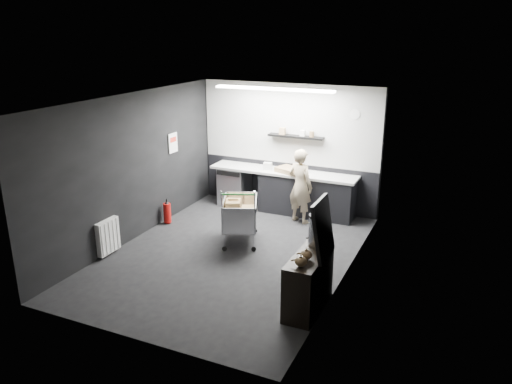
% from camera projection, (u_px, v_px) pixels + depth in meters
% --- Properties ---
extents(floor, '(5.50, 5.50, 0.00)m').
position_uv_depth(floor, '(232.00, 254.00, 8.75)').
color(floor, black).
rests_on(floor, ground).
extents(ceiling, '(5.50, 5.50, 0.00)m').
position_uv_depth(ceiling, '(229.00, 99.00, 7.91)').
color(ceiling, white).
rests_on(ceiling, wall_back).
extents(wall_back, '(5.50, 0.00, 5.50)m').
position_uv_depth(wall_back, '(289.00, 147.00, 10.71)').
color(wall_back, black).
rests_on(wall_back, floor).
extents(wall_front, '(5.50, 0.00, 5.50)m').
position_uv_depth(wall_front, '(126.00, 242.00, 5.95)').
color(wall_front, black).
rests_on(wall_front, floor).
extents(wall_left, '(0.00, 5.50, 5.50)m').
position_uv_depth(wall_left, '(133.00, 168.00, 9.11)').
color(wall_left, black).
rests_on(wall_left, floor).
extents(wall_right, '(0.00, 5.50, 5.50)m').
position_uv_depth(wall_right, '(348.00, 196.00, 7.55)').
color(wall_right, black).
rests_on(wall_right, floor).
extents(kitchen_wall_panel, '(3.95, 0.02, 1.70)m').
position_uv_depth(kitchen_wall_panel, '(289.00, 124.00, 10.54)').
color(kitchen_wall_panel, '#B3B3AF').
rests_on(kitchen_wall_panel, wall_back).
extents(dado_panel, '(3.95, 0.02, 1.00)m').
position_uv_depth(dado_panel, '(288.00, 185.00, 10.96)').
color(dado_panel, black).
rests_on(dado_panel, wall_back).
extents(floating_shelf, '(1.20, 0.22, 0.04)m').
position_uv_depth(floating_shelf, '(296.00, 136.00, 10.44)').
color(floating_shelf, black).
rests_on(floating_shelf, wall_back).
extents(wall_clock, '(0.20, 0.03, 0.20)m').
position_uv_depth(wall_clock, '(355.00, 114.00, 9.89)').
color(wall_clock, silver).
rests_on(wall_clock, wall_back).
extents(poster, '(0.02, 0.30, 0.40)m').
position_uv_depth(poster, '(173.00, 143.00, 10.16)').
color(poster, white).
rests_on(poster, wall_left).
extents(poster_red_band, '(0.02, 0.22, 0.10)m').
position_uv_depth(poster_red_band, '(173.00, 140.00, 10.14)').
color(poster_red_band, red).
rests_on(poster_red_band, poster).
extents(radiator, '(0.10, 0.50, 0.60)m').
position_uv_depth(radiator, '(108.00, 236.00, 8.62)').
color(radiator, silver).
rests_on(radiator, wall_left).
extents(ceiling_strip, '(2.40, 0.20, 0.04)m').
position_uv_depth(ceiling_strip, '(273.00, 89.00, 9.52)').
color(ceiling_strip, white).
rests_on(ceiling_strip, ceiling).
extents(prep_counter, '(3.20, 0.61, 0.90)m').
position_uv_depth(prep_counter, '(288.00, 191.00, 10.65)').
color(prep_counter, black).
rests_on(prep_counter, floor).
extents(person, '(0.64, 0.52, 1.53)m').
position_uv_depth(person, '(300.00, 186.00, 10.00)').
color(person, beige).
rests_on(person, floor).
extents(shopping_cart, '(0.96, 1.22, 1.11)m').
position_uv_depth(shopping_cart, '(240.00, 215.00, 9.12)').
color(shopping_cart, silver).
rests_on(shopping_cart, floor).
extents(sideboard, '(0.46, 1.09, 1.63)m').
position_uv_depth(sideboard, '(310.00, 274.00, 6.93)').
color(sideboard, black).
rests_on(sideboard, floor).
extents(fire_extinguisher, '(0.15, 0.15, 0.50)m').
position_uv_depth(fire_extinguisher, '(167.00, 212.00, 10.06)').
color(fire_extinguisher, '#A90D0B').
rests_on(fire_extinguisher, floor).
extents(cardboard_box, '(0.61, 0.54, 0.10)m').
position_uv_depth(cardboard_box, '(289.00, 170.00, 10.45)').
color(cardboard_box, '#95774F').
rests_on(cardboard_box, prep_counter).
extents(pink_tub, '(0.18, 0.18, 0.18)m').
position_uv_depth(pink_tub, '(300.00, 169.00, 10.39)').
color(pink_tub, silver).
rests_on(pink_tub, prep_counter).
extents(white_container, '(0.20, 0.17, 0.15)m').
position_uv_depth(white_container, '(268.00, 166.00, 10.63)').
color(white_container, silver).
rests_on(white_container, prep_counter).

